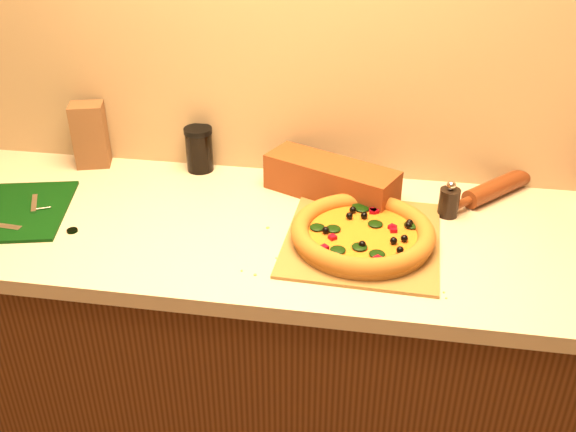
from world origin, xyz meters
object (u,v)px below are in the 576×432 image
object	(u,v)px
pizza_peel	(363,235)
pepper_grinder	(449,201)
cutting_board	(22,211)
dark_jar	(199,149)
pizza	(363,233)
rolling_pin	(500,186)

from	to	relation	value
pizza_peel	pepper_grinder	world-z (taller)	pepper_grinder
cutting_board	pizza_peel	bearing A→B (deg)	-12.02
dark_jar	pizza_peel	bearing A→B (deg)	-30.89
cutting_board	pepper_grinder	bearing A→B (deg)	-5.12
pizza	dark_jar	xyz separation A→B (m)	(-0.51, 0.34, 0.04)
cutting_board	dark_jar	world-z (taller)	dark_jar
pepper_grinder	dark_jar	size ratio (longest dim) A/B	0.76
pizza_peel	pizza	distance (m)	0.05
pizza_peel	rolling_pin	bearing A→B (deg)	40.27
pizza	pepper_grinder	xyz separation A→B (m)	(0.22, 0.18, 0.01)
pepper_grinder	pizza_peel	bearing A→B (deg)	-146.33
pepper_grinder	rolling_pin	world-z (taller)	pepper_grinder
pizza_peel	rolling_pin	size ratio (longest dim) A/B	1.94
pizza	cutting_board	size ratio (longest dim) A/B	0.97
rolling_pin	pizza_peel	bearing A→B (deg)	-141.96
pizza	dark_jar	world-z (taller)	dark_jar
pizza_peel	rolling_pin	xyz separation A→B (m)	(0.36, 0.28, 0.02)
cutting_board	pepper_grinder	world-z (taller)	pepper_grinder
pepper_grinder	dark_jar	xyz separation A→B (m)	(-0.73, 0.16, 0.03)
pizza_peel	cutting_board	xyz separation A→B (m)	(-0.91, -0.03, 0.00)
cutting_board	dark_jar	bearing A→B (deg)	26.05
pepper_grinder	dark_jar	bearing A→B (deg)	167.37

